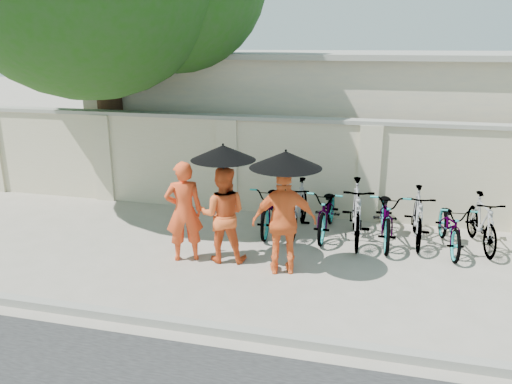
# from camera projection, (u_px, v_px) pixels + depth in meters

# --- Properties ---
(ground) EXTENTS (80.00, 80.00, 0.00)m
(ground) POSITION_uv_depth(u_px,v_px,m) (232.00, 273.00, 8.02)
(ground) COLOR #A49889
(kerb) EXTENTS (40.00, 0.16, 0.12)m
(kerb) POSITION_uv_depth(u_px,v_px,m) (194.00, 326.00, 6.42)
(kerb) COLOR gray
(kerb) RESTS_ON ground
(compound_wall) EXTENTS (20.00, 0.30, 2.00)m
(compound_wall) POSITION_uv_depth(u_px,v_px,m) (320.00, 170.00, 10.47)
(compound_wall) COLOR beige
(compound_wall) RESTS_ON ground
(building_behind) EXTENTS (14.00, 6.00, 3.20)m
(building_behind) POSITION_uv_depth(u_px,v_px,m) (375.00, 118.00, 13.60)
(building_behind) COLOR beige
(building_behind) RESTS_ON ground
(monk_left) EXTENTS (0.74, 0.63, 1.72)m
(monk_left) POSITION_uv_depth(u_px,v_px,m) (184.00, 211.00, 8.32)
(monk_left) COLOR #F24B1F
(monk_left) RESTS_ON ground
(monk_center) EXTENTS (0.89, 0.74, 1.64)m
(monk_center) POSITION_uv_depth(u_px,v_px,m) (223.00, 214.00, 8.30)
(monk_center) COLOR orange
(monk_center) RESTS_ON ground
(parasol_center) EXTENTS (1.05, 1.05, 1.08)m
(parasol_center) POSITION_uv_depth(u_px,v_px,m) (223.00, 153.00, 7.90)
(parasol_center) COLOR black
(parasol_center) RESTS_ON ground
(monk_right) EXTENTS (1.09, 0.67, 1.73)m
(monk_right) POSITION_uv_depth(u_px,v_px,m) (284.00, 222.00, 7.83)
(monk_right) COLOR orange
(monk_right) RESTS_ON ground
(parasol_right) EXTENTS (1.11, 1.11, 1.03)m
(parasol_right) POSITION_uv_depth(u_px,v_px,m) (286.00, 160.00, 7.46)
(parasol_right) COLOR black
(parasol_right) RESTS_ON ground
(bike_0) EXTENTS (0.73, 1.88, 0.97)m
(bike_0) POSITION_uv_depth(u_px,v_px,m) (271.00, 206.00, 9.77)
(bike_0) COLOR gray
(bike_0) RESTS_ON ground
(bike_1) EXTENTS (0.53, 1.73, 1.03)m
(bike_1) POSITION_uv_depth(u_px,v_px,m) (299.00, 207.00, 9.60)
(bike_1) COLOR gray
(bike_1) RESTS_ON ground
(bike_2) EXTENTS (0.70, 1.85, 0.96)m
(bike_2) POSITION_uv_depth(u_px,v_px,m) (328.00, 210.00, 9.54)
(bike_2) COLOR gray
(bike_2) RESTS_ON ground
(bike_3) EXTENTS (0.70, 1.94, 1.14)m
(bike_3) POSITION_uv_depth(u_px,v_px,m) (356.00, 212.00, 9.19)
(bike_3) COLOR gray
(bike_3) RESTS_ON ground
(bike_4) EXTENTS (0.77, 1.99, 1.03)m
(bike_4) POSITION_uv_depth(u_px,v_px,m) (387.00, 215.00, 9.19)
(bike_4) COLOR gray
(bike_4) RESTS_ON ground
(bike_5) EXTENTS (0.48, 1.70, 1.02)m
(bike_5) POSITION_uv_depth(u_px,v_px,m) (418.00, 216.00, 9.13)
(bike_5) COLOR gray
(bike_5) RESTS_ON ground
(bike_6) EXTENTS (0.74, 1.76, 0.90)m
(bike_6) POSITION_uv_depth(u_px,v_px,m) (450.00, 226.00, 8.83)
(bike_6) COLOR gray
(bike_6) RESTS_ON ground
(bike_7) EXTENTS (0.67, 1.67, 0.98)m
(bike_7) POSITION_uv_depth(u_px,v_px,m) (482.00, 222.00, 8.90)
(bike_7) COLOR gray
(bike_7) RESTS_ON ground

